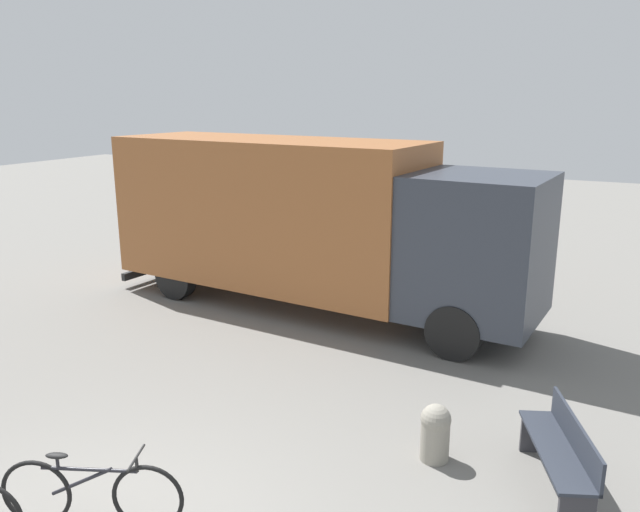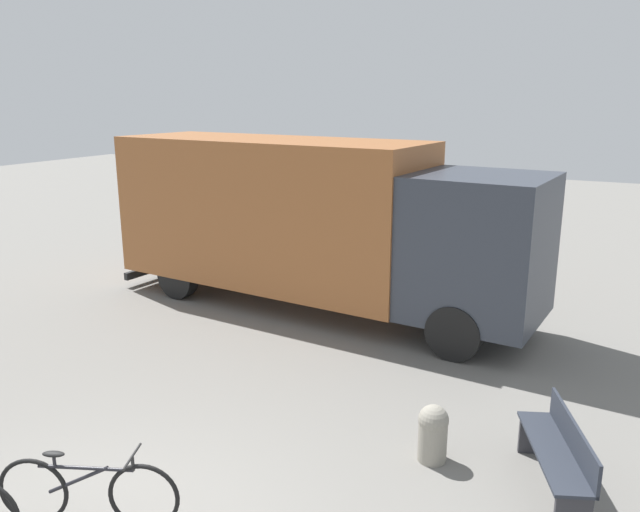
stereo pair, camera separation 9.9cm
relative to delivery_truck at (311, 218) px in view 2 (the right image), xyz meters
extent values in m
cube|color=#99592D|center=(-0.92, 0.07, 0.07)|extent=(6.41, 2.69, 2.81)
cube|color=#333842|center=(3.27, -0.25, -0.14)|extent=(2.30, 2.30, 2.38)
cube|color=black|center=(-4.09, 0.31, -1.53)|extent=(0.26, 2.12, 0.16)
cylinder|color=black|center=(3.35, 0.71, -1.33)|extent=(0.92, 0.35, 0.90)
cylinder|color=black|center=(3.20, -1.20, -1.33)|extent=(0.92, 0.35, 0.90)
cylinder|color=black|center=(-2.57, 1.15, -1.33)|extent=(0.92, 0.35, 0.90)
cylinder|color=black|center=(-2.71, -0.75, -1.33)|extent=(0.92, 0.35, 0.90)
cube|color=#282D38|center=(5.05, -4.10, -1.30)|extent=(0.97, 1.61, 0.03)
cube|color=#282D38|center=(5.22, -4.03, -1.14)|extent=(0.63, 1.48, 0.35)
cube|color=#2D2D33|center=(4.77, -3.41, -1.55)|extent=(0.33, 0.18, 0.47)
torus|color=black|center=(0.66, -6.93, -1.43)|extent=(0.66, 0.31, 0.70)
torus|color=black|center=(1.67, -6.51, -1.43)|extent=(0.66, 0.31, 0.70)
cylinder|color=black|center=(1.16, -6.72, -1.15)|extent=(0.87, 0.39, 0.04)
cylinder|color=black|center=(1.09, -6.75, -1.28)|extent=(0.59, 0.27, 0.33)
cylinder|color=black|center=(0.89, -6.84, -1.09)|extent=(0.03, 0.03, 0.12)
ellipsoid|color=black|center=(0.89, -6.84, -1.02)|extent=(0.24, 0.17, 0.05)
cylinder|color=black|center=(1.59, -6.54, -1.08)|extent=(0.03, 0.03, 0.15)
cylinder|color=black|center=(1.59, -6.54, -1.00)|extent=(0.19, 0.42, 0.02)
cylinder|color=gray|center=(3.76, -4.10, -1.53)|extent=(0.33, 0.33, 0.51)
sphere|color=gray|center=(3.76, -4.10, -1.28)|extent=(0.35, 0.35, 0.35)
camera|label=1|loc=(5.46, -10.38, 2.27)|focal=35.00mm
camera|label=2|loc=(5.55, -10.34, 2.27)|focal=35.00mm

